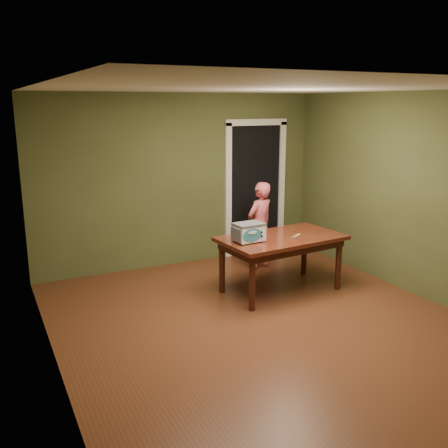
# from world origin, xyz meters

# --- Properties ---
(floor) EXTENTS (5.00, 5.00, 0.00)m
(floor) POSITION_xyz_m (0.00, 0.00, 0.00)
(floor) COLOR #5D2E1A
(floor) RESTS_ON ground
(room_shell) EXTENTS (4.52, 5.02, 2.61)m
(room_shell) POSITION_xyz_m (0.00, 0.00, 1.71)
(room_shell) COLOR #4B552D
(room_shell) RESTS_ON ground
(doorway) EXTENTS (1.10, 0.66, 2.25)m
(doorway) POSITION_xyz_m (1.30, 2.78, 1.06)
(doorway) COLOR black
(doorway) RESTS_ON ground
(dining_table) EXTENTS (1.67, 1.03, 0.75)m
(dining_table) POSITION_xyz_m (0.73, 0.78, 0.65)
(dining_table) COLOR #3D140E
(dining_table) RESTS_ON floor
(toy_oven) EXTENTS (0.40, 0.29, 0.24)m
(toy_oven) POSITION_xyz_m (0.22, 0.76, 0.88)
(toy_oven) COLOR #4C4F54
(toy_oven) RESTS_ON dining_table
(baking_pan) EXTENTS (0.10, 0.10, 0.02)m
(baking_pan) POSITION_xyz_m (0.81, 0.62, 0.76)
(baking_pan) COLOR silver
(baking_pan) RESTS_ON dining_table
(spatula) EXTENTS (0.17, 0.11, 0.01)m
(spatula) POSITION_xyz_m (0.92, 0.72, 0.75)
(spatula) COLOR #E9C565
(spatula) RESTS_ON dining_table
(child) EXTENTS (0.56, 0.45, 1.32)m
(child) POSITION_xyz_m (0.95, 1.72, 0.66)
(child) COLOR #C65157
(child) RESTS_ON floor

